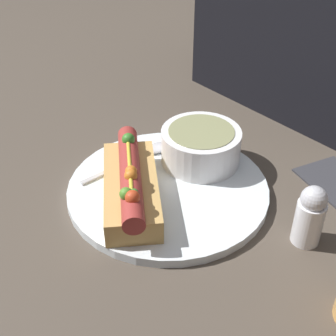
{
  "coord_description": "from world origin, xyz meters",
  "views": [
    {
      "loc": [
        0.38,
        -0.33,
        0.41
      ],
      "look_at": [
        0.0,
        0.0,
        0.04
      ],
      "focal_mm": 50.0,
      "sensor_mm": 36.0,
      "label": 1
    }
  ],
  "objects_px": {
    "soup_bowl": "(201,144)",
    "salt_shaker": "(310,216)",
    "hot_dog": "(131,185)",
    "spoon": "(146,153)"
  },
  "relations": [
    {
      "from": "soup_bowl",
      "to": "salt_shaker",
      "type": "bearing_deg",
      "value": -2.25
    },
    {
      "from": "hot_dog",
      "to": "salt_shaker",
      "type": "distance_m",
      "value": 0.22
    },
    {
      "from": "salt_shaker",
      "to": "spoon",
      "type": "bearing_deg",
      "value": -170.23
    },
    {
      "from": "soup_bowl",
      "to": "salt_shaker",
      "type": "distance_m",
      "value": 0.19
    },
    {
      "from": "hot_dog",
      "to": "salt_shaker",
      "type": "height_order",
      "value": "salt_shaker"
    },
    {
      "from": "hot_dog",
      "to": "soup_bowl",
      "type": "relative_size",
      "value": 1.58
    },
    {
      "from": "salt_shaker",
      "to": "hot_dog",
      "type": "bearing_deg",
      "value": -146.9
    },
    {
      "from": "salt_shaker",
      "to": "soup_bowl",
      "type": "bearing_deg",
      "value": 177.75
    },
    {
      "from": "hot_dog",
      "to": "soup_bowl",
      "type": "distance_m",
      "value": 0.13
    },
    {
      "from": "spoon",
      "to": "salt_shaker",
      "type": "height_order",
      "value": "salt_shaker"
    }
  ]
}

